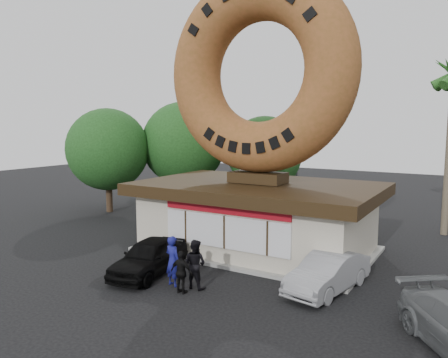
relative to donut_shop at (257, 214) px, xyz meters
name	(u,v)px	position (x,y,z in m)	size (l,w,h in m)	color
ground	(184,290)	(0.00, -5.98, -1.77)	(90.00, 90.00, 0.00)	black
donut_shop	(257,214)	(0.00, 0.00, 0.00)	(11.20, 7.20, 3.80)	beige
giant_donut	(259,72)	(0.00, 0.02, 6.68)	(9.28, 9.28, 2.37)	#9B562D
tree_west	(184,144)	(-9.50, 7.02, 2.87)	(6.00, 6.00, 7.65)	#473321
tree_mid	(265,154)	(-4.00, 9.02, 2.25)	(5.20, 5.20, 6.63)	#473321
tree_far	(108,149)	(-13.00, 3.02, 2.56)	(5.60, 5.60, 7.14)	#473321
street_lamp	(299,147)	(-1.86, 10.02, 2.72)	(2.11, 0.20, 8.00)	#59595E
person_left	(173,261)	(-0.61, -5.82, -0.81)	(0.70, 0.46, 1.92)	navy
person_center	(195,264)	(0.25, -5.59, -0.84)	(0.90, 0.70, 1.84)	black
person_right	(182,272)	(0.13, -6.28, -0.98)	(0.92, 0.38, 1.57)	black
car_black	(149,257)	(-2.23, -5.30, -1.05)	(1.70, 4.23, 1.44)	black
car_silver	(328,272)	(4.56, -3.30, -1.08)	(1.45, 4.17, 1.37)	#97989C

